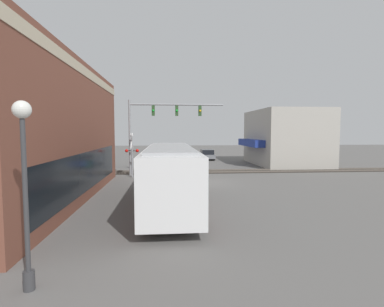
# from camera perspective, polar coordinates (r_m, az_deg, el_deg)

# --- Properties ---
(ground_plane) EXTENTS (120.00, 120.00, 0.00)m
(ground_plane) POSITION_cam_1_polar(r_m,az_deg,el_deg) (23.29, 2.59, -5.55)
(ground_plane) COLOR #605E5B
(brick_building) EXTENTS (18.19, 8.37, 7.85)m
(brick_building) POSITION_cam_1_polar(r_m,az_deg,el_deg) (19.59, -31.19, 3.51)
(brick_building) COLOR brown
(brick_building) RESTS_ON ground
(shop_building) EXTENTS (10.64, 8.44, 6.44)m
(shop_building) POSITION_cam_1_polar(r_m,az_deg,el_deg) (37.48, 17.25, 2.93)
(shop_building) COLOR #B2ADA3
(shop_building) RESTS_ON ground
(city_bus) EXTENTS (11.18, 2.59, 3.19)m
(city_bus) POSITION_cam_1_polar(r_m,az_deg,el_deg) (15.89, -4.20, -3.75)
(city_bus) COLOR white
(city_bus) RESTS_ON ground
(traffic_signal_gantry) EXTENTS (0.42, 8.51, 6.76)m
(traffic_signal_gantry) POSITION_cam_1_polar(r_m,az_deg,el_deg) (27.20, -6.23, 6.56)
(traffic_signal_gantry) COLOR gray
(traffic_signal_gantry) RESTS_ON ground
(crossing_signal) EXTENTS (1.41, 1.18, 3.81)m
(crossing_signal) POSITION_cam_1_polar(r_m,az_deg,el_deg) (26.15, -11.36, 0.52)
(crossing_signal) COLOR gray
(crossing_signal) RESTS_ON ground
(streetlamp) EXTENTS (0.44, 0.44, 4.72)m
(streetlamp) POSITION_cam_1_polar(r_m,az_deg,el_deg) (8.38, -29.25, -4.23)
(streetlamp) COLOR #38383A
(streetlamp) RESTS_ON ground
(rail_track_near) EXTENTS (2.60, 60.00, 0.15)m
(rail_track_near) POSITION_cam_1_polar(r_m,az_deg,el_deg) (29.17, 1.08, -3.49)
(rail_track_near) COLOR #332D28
(rail_track_near) RESTS_ON ground
(parked_car_blue) EXTENTS (4.58, 1.82, 1.45)m
(parked_car_blue) POSITION_cam_1_polar(r_m,az_deg,el_deg) (34.50, -4.50, -1.21)
(parked_car_blue) COLOR navy
(parked_car_blue) RESTS_ON ground
(parked_car_grey) EXTENTS (4.53, 1.82, 1.42)m
(parked_car_grey) POSITION_cam_1_polar(r_m,az_deg,el_deg) (41.91, 2.86, -0.25)
(parked_car_grey) COLOR slate
(parked_car_grey) RESTS_ON ground
(pedestrian_at_crossing) EXTENTS (0.34, 0.34, 1.68)m
(pedestrian_at_crossing) POSITION_cam_1_polar(r_m,az_deg,el_deg) (26.53, -9.88, -2.54)
(pedestrian_at_crossing) COLOR #2D3351
(pedestrian_at_crossing) RESTS_ON ground
(pedestrian_near_bus) EXTENTS (0.34, 0.34, 1.84)m
(pedestrian_near_bus) POSITION_cam_1_polar(r_m,az_deg,el_deg) (17.88, 1.30, -5.48)
(pedestrian_near_bus) COLOR #473828
(pedestrian_near_bus) RESTS_ON ground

